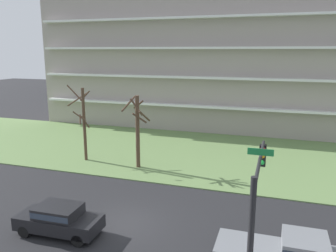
% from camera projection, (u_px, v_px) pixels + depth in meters
% --- Properties ---
extents(ground, '(160.00, 160.00, 0.00)m').
position_uv_depth(ground, '(123.00, 224.00, 18.81)').
color(ground, '#232326').
extents(grass_lawn_strip, '(80.00, 16.00, 0.08)m').
position_uv_depth(grass_lawn_strip, '(188.00, 153.00, 31.79)').
color(grass_lawn_strip, '#66844C').
rests_on(grass_lawn_strip, ground).
extents(apartment_building, '(42.89, 11.86, 16.05)m').
position_uv_depth(apartment_building, '(217.00, 61.00, 42.54)').
color(apartment_building, '#9E938C').
rests_on(apartment_building, ground).
extents(tree_far_left, '(2.06, 2.43, 6.61)m').
position_uv_depth(tree_far_left, '(83.00, 121.00, 28.83)').
color(tree_far_left, '#4C3828').
rests_on(tree_far_left, ground).
extents(tree_left, '(1.99, 1.94, 5.93)m').
position_uv_depth(tree_left, '(138.00, 128.00, 27.04)').
color(tree_left, '#4C3828').
rests_on(tree_left, ground).
extents(sedan_black_center_left, '(4.47, 1.97, 1.57)m').
position_uv_depth(sedan_black_center_left, '(59.00, 218.00, 17.58)').
color(sedan_black_center_left, black).
rests_on(sedan_black_center_left, ground).
extents(traffic_signal_mast, '(0.90, 5.43, 6.01)m').
position_uv_depth(traffic_signal_mast, '(256.00, 210.00, 11.33)').
color(traffic_signal_mast, black).
rests_on(traffic_signal_mast, ground).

